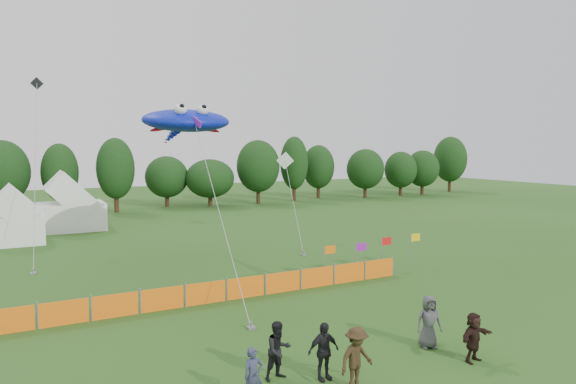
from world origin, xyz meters
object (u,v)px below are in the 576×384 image
spectator_c (357,358)px  spectator_f (474,337)px  barrier_fence (226,290)px  spectator_d (323,351)px  tent_left (15,220)px  spectator_a (253,376)px  spectator_e (429,322)px  stingray_kite (185,121)px  spectator_b (279,350)px  tent_right (71,208)px

spectator_c → spectator_f: 4.63m
barrier_fence → spectator_d: size_ratio=10.93×
tent_left → spectator_f: size_ratio=2.36×
tent_left → spectator_a: tent_left is taller
spectator_e → tent_left: bearing=132.2°
spectator_c → spectator_e: 4.38m
tent_left → spectator_f: bearing=-66.6°
stingray_kite → spectator_d: bearing=-94.1°
spectator_b → barrier_fence: bearing=72.3°
tent_left → spectator_b: 30.04m
tent_right → stingray_kite: bearing=-71.6°
tent_right → spectator_b: bearing=-85.2°
spectator_b → spectator_c: bearing=-51.7°
spectator_a → spectator_b: (1.33, 1.03, 0.11)m
barrier_fence → spectator_a: bearing=-106.8°
spectator_a → spectator_e: 7.26m
tent_left → spectator_a: 30.77m
tent_left → spectator_b: tent_left is taller
tent_right → stingray_kite: (5.35, -16.10, 6.84)m
tent_left → spectator_d: 31.02m
stingray_kite → barrier_fence: bearing=-96.2°
stingray_kite → tent_right: bearing=108.4°
spectator_d → spectator_c: bearing=-60.4°
spectator_b → spectator_c: 2.43m
spectator_e → spectator_a: bearing=-156.0°
tent_right → spectator_e: bearing=-75.7°
tent_left → spectator_e: size_ratio=2.08×
barrier_fence → spectator_c: spectator_c is taller
tent_left → spectator_b: (7.12, -29.17, -0.85)m
spectator_e → spectator_b: bearing=-164.7°
spectator_f → stingray_kite: bearing=91.3°
barrier_fence → spectator_e: size_ratio=10.44×
spectator_b → spectator_e: size_ratio=0.96×
tent_right → spectator_d: 34.84m
barrier_fence → tent_left: bearing=112.6°
tent_right → barrier_fence: bearing=-80.3°
tent_left → spectator_c: (8.86, -30.87, -0.82)m
tent_right → spectator_a: size_ratio=3.38×
barrier_fence → spectator_c: (0.22, -10.09, 0.45)m
barrier_fence → spectator_d: (-0.31, -9.09, 0.41)m
tent_left → spectator_c: 32.13m
spectator_a → spectator_e: spectator_e is taller
spectator_a → spectator_d: bearing=4.6°
barrier_fence → spectator_d: spectator_d is taller
spectator_a → stingray_kite: 20.79m
spectator_c → stingray_kite: size_ratio=0.09×
spectator_c → stingray_kite: bearing=78.3°
tent_right → tent_left: bearing=-132.4°
spectator_f → tent_left: bearing=103.7°
spectator_a → spectator_b: spectator_b is taller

